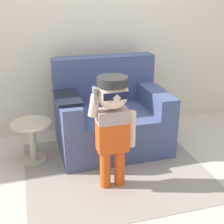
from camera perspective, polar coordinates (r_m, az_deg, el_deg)
ground_plane at (r=3.47m, az=-0.43°, el=-6.13°), size 10.00×10.00×0.00m
wall_back at (r=3.64m, az=-3.03°, el=16.64°), size 10.00×0.05×2.60m
armchair at (r=3.36m, az=-0.36°, el=-0.81°), size 1.14×0.85×0.94m
person_child at (r=2.52m, az=0.13°, el=-0.78°), size 0.40×0.30×0.99m
side_table at (r=3.17m, az=-14.37°, el=-4.56°), size 0.39×0.39×0.41m
rug at (r=3.05m, az=0.56°, el=-10.32°), size 1.67×1.50×0.01m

